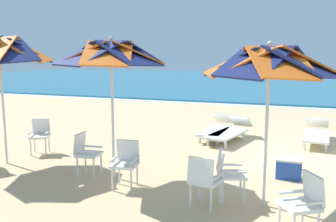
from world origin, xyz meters
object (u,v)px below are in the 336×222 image
at_px(beach_umbrella_0, 269,64).
at_px(plastic_chair_6, 40,134).
at_px(plastic_chair_1, 204,179).
at_px(plastic_chair_3, 86,151).
at_px(plastic_chair_0, 228,171).
at_px(sun_lounger_3, 217,128).
at_px(cooler_box, 289,168).
at_px(sun_lounger_1, 317,133).
at_px(sun_lounger_2, 230,131).
at_px(beach_umbrella_1, 111,55).
at_px(plastic_chair_4, 126,161).
at_px(plastic_chair_2, 304,201).

height_order(beach_umbrella_0, plastic_chair_6, beach_umbrella_0).
distance_m(plastic_chair_1, plastic_chair_3, 2.75).
bearing_deg(plastic_chair_0, plastic_chair_3, 174.77).
height_order(beach_umbrella_0, plastic_chair_0, beach_umbrella_0).
relative_size(sun_lounger_3, cooler_box, 4.34).
distance_m(plastic_chair_1, plastic_chair_6, 4.98).
bearing_deg(plastic_chair_6, plastic_chair_3, -27.30).
bearing_deg(sun_lounger_1, sun_lounger_2, -165.59).
distance_m(plastic_chair_0, plastic_chair_3, 2.95).
distance_m(plastic_chair_3, cooler_box, 4.06).
xyz_separation_m(beach_umbrella_1, plastic_chair_4, (0.45, -0.36, -1.92)).
distance_m(beach_umbrella_0, sun_lounger_1, 5.31).
bearing_deg(cooler_box, plastic_chair_3, -162.26).
xyz_separation_m(plastic_chair_4, sun_lounger_3, (0.66, 4.59, -0.22)).
relative_size(beach_umbrella_0, sun_lounger_2, 1.18).
bearing_deg(plastic_chair_3, beach_umbrella_0, -4.71).
bearing_deg(sun_lounger_2, plastic_chair_1, -84.15).
bearing_deg(plastic_chair_4, plastic_chair_2, -15.03).
xyz_separation_m(plastic_chair_0, plastic_chair_2, (1.18, -0.87, 0.00)).
bearing_deg(sun_lounger_3, plastic_chair_3, -112.02).
height_order(sun_lounger_2, cooler_box, sun_lounger_2).
bearing_deg(plastic_chair_1, beach_umbrella_0, 27.67).
bearing_deg(plastic_chair_4, sun_lounger_1, 54.92).
relative_size(plastic_chair_4, sun_lounger_1, 0.40).
relative_size(beach_umbrella_0, plastic_chair_1, 3.03).
bearing_deg(plastic_chair_0, plastic_chair_4, -178.47).
xyz_separation_m(plastic_chair_1, plastic_chair_3, (-2.65, 0.75, 0.00)).
distance_m(beach_umbrella_1, plastic_chair_4, 2.00).
distance_m(plastic_chair_0, plastic_chair_1, 0.56).
distance_m(plastic_chair_2, sun_lounger_2, 5.45).
relative_size(plastic_chair_3, sun_lounger_2, 0.39).
bearing_deg(plastic_chair_3, cooler_box, 17.74).
bearing_deg(sun_lounger_3, beach_umbrella_1, -104.77).
xyz_separation_m(plastic_chair_0, plastic_chair_4, (-1.87, -0.05, 0.00)).
bearing_deg(plastic_chair_2, plastic_chair_4, 164.97).
bearing_deg(plastic_chair_4, beach_umbrella_0, 0.65).
height_order(plastic_chair_1, plastic_chair_6, same).
bearing_deg(beach_umbrella_1, sun_lounger_1, 49.35).
bearing_deg(sun_lounger_3, sun_lounger_1, 5.60).
height_order(plastic_chair_4, cooler_box, plastic_chair_4).
xyz_separation_m(plastic_chair_2, sun_lounger_1, (0.36, 5.68, -0.22)).
height_order(plastic_chair_0, plastic_chair_6, same).
bearing_deg(beach_umbrella_0, plastic_chair_0, 177.86).
xyz_separation_m(plastic_chair_2, plastic_chair_4, (-3.05, 0.82, 0.00)).
bearing_deg(plastic_chair_2, plastic_chair_6, 160.46).
height_order(beach_umbrella_0, sun_lounger_3, beach_umbrella_0).
xyz_separation_m(sun_lounger_1, sun_lounger_3, (-2.75, -0.27, 0.00)).
bearing_deg(sun_lounger_3, beach_umbrella_0, -68.45).
xyz_separation_m(beach_umbrella_1, sun_lounger_1, (3.86, 4.50, -2.13)).
bearing_deg(plastic_chair_6, beach_umbrella_0, -13.46).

